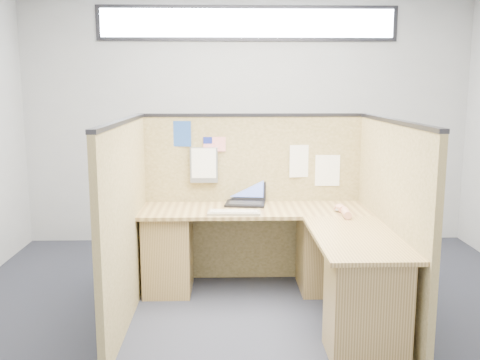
{
  "coord_description": "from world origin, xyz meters",
  "views": [
    {
      "loc": [
        -0.25,
        -3.81,
        1.77
      ],
      "look_at": [
        -0.13,
        0.5,
        1.01
      ],
      "focal_mm": 40.0,
      "sensor_mm": 36.0,
      "label": 1
    }
  ],
  "objects_px": {
    "laptop": "(245,196)",
    "mouse": "(340,209)",
    "keyboard": "(234,213)",
    "l_desk": "(280,260)"
  },
  "relations": [
    {
      "from": "laptop",
      "to": "mouse",
      "type": "bearing_deg",
      "value": -16.49
    },
    {
      "from": "l_desk",
      "to": "mouse",
      "type": "bearing_deg",
      "value": 26.53
    },
    {
      "from": "keyboard",
      "to": "l_desk",
      "type": "bearing_deg",
      "value": -24.64
    },
    {
      "from": "keyboard",
      "to": "laptop",
      "type": "bearing_deg",
      "value": 78.65
    },
    {
      "from": "l_desk",
      "to": "mouse",
      "type": "height_order",
      "value": "mouse"
    },
    {
      "from": "laptop",
      "to": "mouse",
      "type": "relative_size",
      "value": 3.98
    },
    {
      "from": "laptop",
      "to": "keyboard",
      "type": "distance_m",
      "value": 0.44
    },
    {
      "from": "laptop",
      "to": "mouse",
      "type": "distance_m",
      "value": 0.86
    },
    {
      "from": "keyboard",
      "to": "mouse",
      "type": "relative_size",
      "value": 4.61
    },
    {
      "from": "l_desk",
      "to": "keyboard",
      "type": "xyz_separation_m",
      "value": [
        -0.36,
        0.19,
        0.35
      ]
    }
  ]
}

